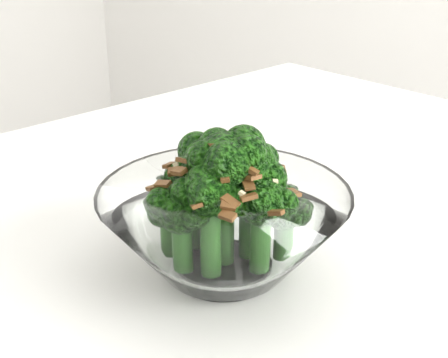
% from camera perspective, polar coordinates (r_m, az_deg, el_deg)
% --- Properties ---
extents(broccoli_dish, '(0.20, 0.20, 0.12)m').
position_cam_1_polar(broccoli_dish, '(0.49, -0.03, -3.87)').
color(broccoli_dish, white).
rests_on(broccoli_dish, table).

